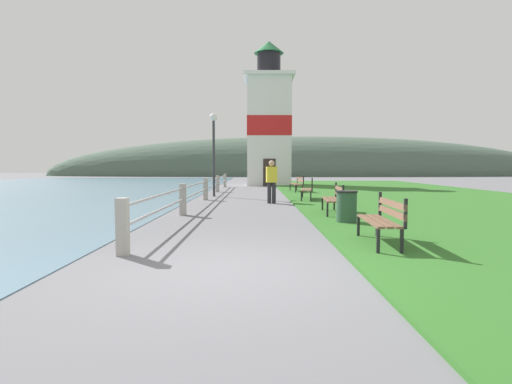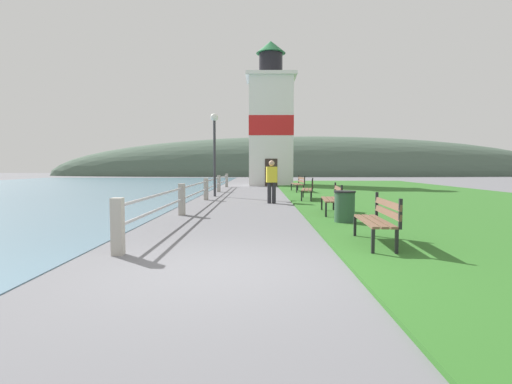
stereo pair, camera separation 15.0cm
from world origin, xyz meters
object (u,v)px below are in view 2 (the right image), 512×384
at_px(park_bench_midway, 333,197).
at_px(lamp_post, 214,139).
at_px(person_strolling, 272,180).
at_px(lighthouse, 271,124).
at_px(park_bench_by_lighthouse, 299,183).
at_px(park_bench_near, 379,217).
at_px(trash_bin, 345,207).
at_px(park_bench_far, 309,188).

bearing_deg(park_bench_midway, lamp_post, -54.37).
bearing_deg(person_strolling, lighthouse, -11.69).
bearing_deg(lighthouse, park_bench_by_lighthouse, -81.31).
height_order(park_bench_by_lighthouse, lighthouse, lighthouse).
height_order(park_bench_by_lighthouse, lamp_post, lamp_post).
bearing_deg(park_bench_midway, park_bench_near, 94.63).
bearing_deg(person_strolling, trash_bin, -173.96).
xyz_separation_m(park_bench_near, trash_bin, (-0.02, 2.81, -0.11)).
bearing_deg(lamp_post, park_bench_near, -70.33).
relative_size(park_bench_midway, lighthouse, 0.17).
height_order(park_bench_midway, lamp_post, lamp_post).
bearing_deg(person_strolling, park_bench_by_lighthouse, -25.04).
bearing_deg(lighthouse, lamp_post, -104.49).
relative_size(park_bench_near, trash_bin, 2.00).
distance_m(park_bench_midway, lighthouse, 19.43).
distance_m(park_bench_by_lighthouse, trash_bin, 12.07).
xyz_separation_m(park_bench_midway, person_strolling, (-1.71, 3.78, 0.37)).
bearing_deg(trash_bin, lighthouse, 93.56).
bearing_deg(trash_bin, lamp_post, 114.94).
xyz_separation_m(park_bench_near, lamp_post, (-4.30, 12.02, 2.20)).
bearing_deg(park_bench_far, park_bench_midway, 99.17).
height_order(lighthouse, trash_bin, lighthouse).
height_order(park_bench_near, park_bench_far, same).
bearing_deg(trash_bin, park_bench_by_lighthouse, 89.82).
relative_size(park_bench_far, lamp_post, 0.51).
xyz_separation_m(person_strolling, trash_bin, (1.65, -5.63, -0.49)).
xyz_separation_m(lighthouse, trash_bin, (1.29, -20.78, -4.27)).
height_order(park_bench_near, park_bench_by_lighthouse, same).
bearing_deg(park_bench_far, person_strolling, 44.79).
distance_m(park_bench_near, trash_bin, 2.81).
relative_size(trash_bin, lamp_post, 0.21).
height_order(lighthouse, person_strolling, lighthouse).
xyz_separation_m(park_bench_near, park_bench_far, (-0.06, 9.64, 0.00)).
relative_size(park_bench_near, lighthouse, 0.15).
height_order(park_bench_by_lighthouse, person_strolling, person_strolling).
relative_size(park_bench_midway, park_bench_far, 0.93).
height_order(park_bench_far, park_bench_by_lighthouse, same).
xyz_separation_m(park_bench_midway, park_bench_by_lighthouse, (-0.02, 10.22, 0.00)).
distance_m(park_bench_far, lighthouse, 14.60).
bearing_deg(park_bench_midway, park_bench_far, -83.70).
distance_m(park_bench_near, park_bench_midway, 4.66).
bearing_deg(park_bench_midway, trash_bin, 93.40).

